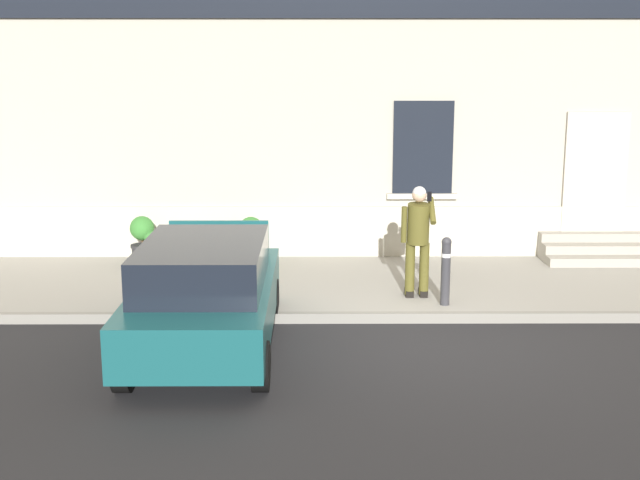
{
  "coord_description": "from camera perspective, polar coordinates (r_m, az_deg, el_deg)",
  "views": [
    {
      "loc": [
        -1.28,
        -10.88,
        3.78
      ],
      "look_at": [
        -1.21,
        1.6,
        1.1
      ],
      "focal_mm": 47.24,
      "sensor_mm": 36.0,
      "label": 1
    }
  ],
  "objects": [
    {
      "name": "planter_charcoal",
      "position": [
        15.6,
        -11.91,
        0.12
      ],
      "size": [
        0.44,
        0.44,
        0.86
      ],
      "color": "#2D2D30",
      "rests_on": "sidewalk"
    },
    {
      "name": "curb_edge",
      "position": [
        12.45,
        5.6,
        -5.25
      ],
      "size": [
        24.0,
        0.12,
        0.15
      ],
      "primitive_type": "cube",
      "color": "gray",
      "rests_on": "ground"
    },
    {
      "name": "bollard_far_left",
      "position": [
        12.71,
        -7.52,
        -1.95
      ],
      "size": [
        0.15,
        0.15,
        1.04
      ],
      "color": "#333338",
      "rests_on": "sidewalk"
    },
    {
      "name": "bollard_near_person",
      "position": [
        12.76,
        8.52,
        -1.92
      ],
      "size": [
        0.15,
        0.15,
        1.04
      ],
      "color": "#333338",
      "rests_on": "sidewalk"
    },
    {
      "name": "ground_plane",
      "position": [
        11.59,
        6.06,
        -6.99
      ],
      "size": [
        80.0,
        80.0,
        0.0
      ],
      "primitive_type": "plane",
      "color": "#232326"
    },
    {
      "name": "building_facade",
      "position": [
        16.21,
        4.31,
        11.91
      ],
      "size": [
        24.0,
        1.52,
        7.5
      ],
      "color": "#B2AD9E",
      "rests_on": "ground"
    },
    {
      "name": "sidewalk",
      "position": [
        14.23,
        4.84,
        -3.01
      ],
      "size": [
        24.0,
        3.6,
        0.15
      ],
      "primitive_type": "cube",
      "color": "#99968E",
      "rests_on": "ground"
    },
    {
      "name": "planter_olive",
      "position": [
        15.25,
        -4.66,
        0.07
      ],
      "size": [
        0.44,
        0.44,
        0.86
      ],
      "color": "#606B38",
      "rests_on": "sidewalk"
    },
    {
      "name": "hatchback_car_teal",
      "position": [
        11.11,
        -7.77,
        -3.61
      ],
      "size": [
        1.81,
        4.07,
        1.5
      ],
      "color": "#165156",
      "rests_on": "ground"
    },
    {
      "name": "entrance_stoop",
      "position": [
        16.33,
        18.18,
        -0.66
      ],
      "size": [
        2.0,
        0.96,
        0.48
      ],
      "color": "#9E998E",
      "rests_on": "sidewalk"
    },
    {
      "name": "person_on_phone",
      "position": [
        13.01,
        6.65,
        0.39
      ],
      "size": [
        0.51,
        0.46,
        1.75
      ],
      "rotation": [
        0.0,
        0.0,
        -0.24
      ],
      "color": "#514C1E",
      "rests_on": "sidewalk"
    }
  ]
}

